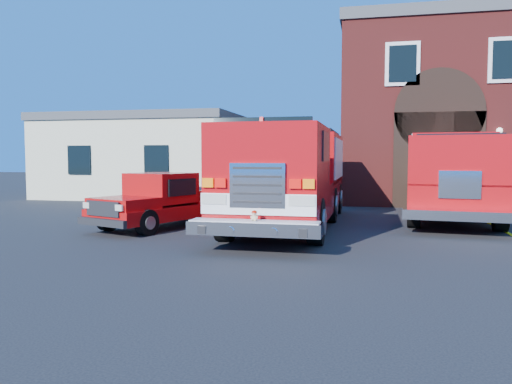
% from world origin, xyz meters
% --- Properties ---
extents(ground, '(100.00, 100.00, 0.00)m').
position_xyz_m(ground, '(0.00, 0.00, 0.00)').
color(ground, black).
rests_on(ground, ground).
extents(parking_stripe_mid, '(0.12, 3.00, 0.01)m').
position_xyz_m(parking_stripe_mid, '(6.50, 4.00, 0.00)').
color(parking_stripe_mid, yellow).
rests_on(parking_stripe_mid, ground).
extents(parking_stripe_far, '(0.12, 3.00, 0.01)m').
position_xyz_m(parking_stripe_far, '(6.50, 7.00, 0.00)').
color(parking_stripe_far, yellow).
rests_on(parking_stripe_far, ground).
extents(fire_station, '(15.20, 10.20, 8.45)m').
position_xyz_m(fire_station, '(8.99, 13.98, 4.25)').
color(fire_station, maroon).
rests_on(fire_station, ground).
extents(side_building, '(10.20, 8.20, 4.35)m').
position_xyz_m(side_building, '(-9.00, 13.00, 2.20)').
color(side_building, beige).
rests_on(side_building, ground).
extents(fire_engine, '(2.92, 10.01, 3.07)m').
position_xyz_m(fire_engine, '(0.30, 2.56, 1.59)').
color(fire_engine, black).
rests_on(fire_engine, ground).
extents(pickup_truck, '(3.49, 5.37, 1.66)m').
position_xyz_m(pickup_truck, '(-3.39, 1.48, 0.78)').
color(pickup_truck, black).
rests_on(pickup_truck, ground).
extents(secondary_truck, '(3.84, 9.36, 2.95)m').
position_xyz_m(secondary_truck, '(5.56, 5.75, 1.61)').
color(secondary_truck, black).
rests_on(secondary_truck, ground).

